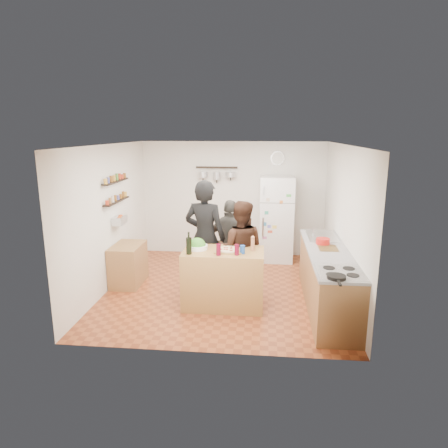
# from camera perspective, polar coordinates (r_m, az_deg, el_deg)

# --- Properties ---
(room_shell) EXTENTS (4.20, 4.20, 4.20)m
(room_shell) POSITION_cam_1_polar(r_m,az_deg,el_deg) (7.15, 0.23, 1.31)
(room_shell) COLOR brown
(room_shell) RESTS_ON ground
(prep_island) EXTENTS (1.25, 0.72, 0.91)m
(prep_island) POSITION_cam_1_polar(r_m,az_deg,el_deg) (6.34, -0.07, -7.77)
(prep_island) COLOR olive
(prep_island) RESTS_ON floor
(pizza_board) EXTENTS (0.42, 0.34, 0.02)m
(pizza_board) POSITION_cam_1_polar(r_m,az_deg,el_deg) (6.16, 0.65, -3.82)
(pizza_board) COLOR olive
(pizza_board) RESTS_ON prep_island
(pizza) EXTENTS (0.34, 0.34, 0.02)m
(pizza) POSITION_cam_1_polar(r_m,az_deg,el_deg) (6.16, 0.65, -3.65)
(pizza) COLOR tan
(pizza) RESTS_ON pizza_board
(salad_bowl) EXTENTS (0.32, 0.32, 0.06)m
(salad_bowl) POSITION_cam_1_polar(r_m,az_deg,el_deg) (6.28, -3.85, -3.29)
(salad_bowl) COLOR white
(salad_bowl) RESTS_ON prep_island
(wine_bottle) EXTENTS (0.08, 0.08, 0.25)m
(wine_bottle) POSITION_cam_1_polar(r_m,az_deg,el_deg) (6.02, -5.04, -3.14)
(wine_bottle) COLOR black
(wine_bottle) RESTS_ON prep_island
(wine_glass_near) EXTENTS (0.07, 0.07, 0.17)m
(wine_glass_near) POSITION_cam_1_polar(r_m,az_deg,el_deg) (5.94, -0.79, -3.69)
(wine_glass_near) COLOR #53071B
(wine_glass_near) RESTS_ON prep_island
(wine_glass_far) EXTENTS (0.07, 0.07, 0.16)m
(wine_glass_far) POSITION_cam_1_polar(r_m,az_deg,el_deg) (5.96, 1.84, -3.70)
(wine_glass_far) COLOR #58071C
(wine_glass_far) RESTS_ON prep_island
(pepper_mill) EXTENTS (0.06, 0.06, 0.19)m
(pepper_mill) POSITION_cam_1_polar(r_m,az_deg,el_deg) (6.19, 4.13, -2.98)
(pepper_mill) COLOR #A86A46
(pepper_mill) RESTS_ON prep_island
(salt_canister) EXTENTS (0.08, 0.08, 0.13)m
(salt_canister) POSITION_cam_1_polar(r_m,az_deg,el_deg) (6.04, 2.65, -3.67)
(salt_canister) COLOR #1A4491
(salt_canister) RESTS_ON prep_island
(person_left) EXTENTS (0.80, 0.62, 1.95)m
(person_left) POSITION_cam_1_polar(r_m,az_deg,el_deg) (6.71, -2.72, -1.93)
(person_left) COLOR black
(person_left) RESTS_ON floor
(person_center) EXTENTS (0.82, 0.66, 1.62)m
(person_center) POSITION_cam_1_polar(r_m,az_deg,el_deg) (6.63, 2.37, -3.59)
(person_center) COLOR black
(person_center) RESTS_ON floor
(person_back) EXTENTS (0.96, 0.58, 1.53)m
(person_back) POSITION_cam_1_polar(r_m,az_deg,el_deg) (7.20, 0.93, -2.57)
(person_back) COLOR #312F2C
(person_back) RESTS_ON floor
(counter_run) EXTENTS (0.63, 2.63, 0.90)m
(counter_run) POSITION_cam_1_polar(r_m,az_deg,el_deg) (6.52, 14.57, -7.65)
(counter_run) COLOR #9E7042
(counter_run) RESTS_ON floor
(stove_top) EXTENTS (0.60, 0.62, 0.02)m
(stove_top) POSITION_cam_1_polar(r_m,az_deg,el_deg) (5.49, 16.32, -6.66)
(stove_top) COLOR white
(stove_top) RESTS_ON counter_run
(skillet) EXTENTS (0.23, 0.23, 0.05)m
(skillet) POSITION_cam_1_polar(r_m,az_deg,el_deg) (5.21, 15.77, -7.30)
(skillet) COLOR black
(skillet) RESTS_ON stove_top
(sink) EXTENTS (0.50, 0.80, 0.03)m
(sink) POSITION_cam_1_polar(r_m,az_deg,el_deg) (7.18, 13.79, -1.77)
(sink) COLOR silver
(sink) RESTS_ON counter_run
(cutting_board) EXTENTS (0.30, 0.40, 0.02)m
(cutting_board) POSITION_cam_1_polar(r_m,az_deg,el_deg) (6.50, 14.64, -3.44)
(cutting_board) COLOR brown
(cutting_board) RESTS_ON counter_run
(red_bowl) EXTENTS (0.22, 0.22, 0.09)m
(red_bowl) POSITION_cam_1_polar(r_m,az_deg,el_deg) (6.71, 13.94, -2.39)
(red_bowl) COLOR red
(red_bowl) RESTS_ON counter_run
(fridge) EXTENTS (0.70, 0.68, 1.80)m
(fridge) POSITION_cam_1_polar(r_m,az_deg,el_deg) (8.53, 7.49, 0.74)
(fridge) COLOR white
(fridge) RESTS_ON floor
(wall_clock) EXTENTS (0.30, 0.03, 0.30)m
(wall_clock) POSITION_cam_1_polar(r_m,az_deg,el_deg) (8.68, 7.68, 9.30)
(wall_clock) COLOR silver
(wall_clock) RESTS_ON back_wall
(spice_shelf_lower) EXTENTS (0.12, 1.00, 0.02)m
(spice_shelf_lower) POSITION_cam_1_polar(r_m,az_deg,el_deg) (7.36, -15.07, 3.18)
(spice_shelf_lower) COLOR black
(spice_shelf_lower) RESTS_ON left_wall
(spice_shelf_upper) EXTENTS (0.12, 1.00, 0.02)m
(spice_shelf_upper) POSITION_cam_1_polar(r_m,az_deg,el_deg) (7.31, -15.23, 5.88)
(spice_shelf_upper) COLOR black
(spice_shelf_upper) RESTS_ON left_wall
(produce_basket) EXTENTS (0.18, 0.35, 0.14)m
(produce_basket) POSITION_cam_1_polar(r_m,az_deg,el_deg) (7.42, -14.69, 0.51)
(produce_basket) COLOR silver
(produce_basket) RESTS_ON left_wall
(side_table) EXTENTS (0.50, 0.80, 0.73)m
(side_table) POSITION_cam_1_polar(r_m,az_deg,el_deg) (7.45, -13.52, -5.63)
(side_table) COLOR olive
(side_table) RESTS_ON floor
(pot_rack) EXTENTS (0.90, 0.04, 0.04)m
(pot_rack) POSITION_cam_1_polar(r_m,az_deg,el_deg) (8.67, -1.05, 8.08)
(pot_rack) COLOR black
(pot_rack) RESTS_ON back_wall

